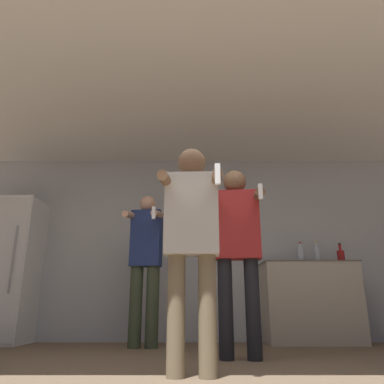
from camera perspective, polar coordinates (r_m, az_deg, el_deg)
wall_back at (r=5.34m, az=0.21°, el=-8.16°), size 7.00×0.06×2.55m
ceiling_slab at (r=4.26m, az=0.25°, el=12.95°), size 7.00×3.63×0.05m
refrigerator at (r=5.51m, az=-26.56°, el=-10.46°), size 0.75×0.65×1.83m
counter at (r=5.18m, az=17.62°, el=-15.73°), size 1.20×0.60×1.00m
bottle_red_label at (r=5.15m, az=16.30°, el=-9.06°), size 0.09×0.09×0.27m
bottle_dark_rum at (r=5.22m, az=18.60°, el=-8.93°), size 0.07×0.07×0.28m
bottle_amber_bourbon at (r=5.32m, az=21.77°, el=-8.95°), size 0.09×0.09×0.26m
person_woman_foreground at (r=2.67m, az=0.00°, el=-6.32°), size 0.45×0.47×1.58m
person_man_side at (r=3.54m, az=6.88°, el=-7.50°), size 0.54×0.55×1.73m
person_spectator_back at (r=4.55m, az=-7.07°, el=-10.36°), size 0.46×0.53×1.77m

